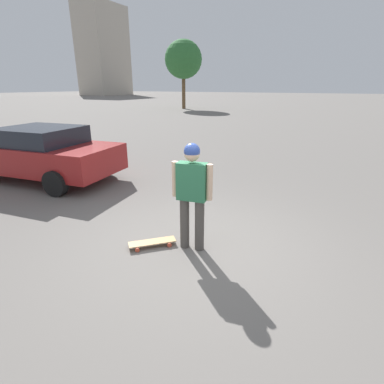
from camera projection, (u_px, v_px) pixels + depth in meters
name	position (u px, v px, depth m)	size (l,w,h in m)	color
ground_plane	(192.00, 248.00, 4.86)	(220.00, 220.00, 0.00)	slate
person	(192.00, 189.00, 4.52)	(0.63, 0.27, 1.71)	#4C4742
skateboard	(152.00, 242.00, 4.89)	(0.68, 0.68, 0.08)	tan
car_parked_near	(41.00, 153.00, 8.14)	(4.53, 2.49, 1.45)	maroon
building_block_distant	(103.00, 51.00, 78.63)	(8.47, 11.90, 21.89)	#B2A899
tree_distant	(183.00, 60.00, 32.17)	(4.00, 4.00, 7.14)	brown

